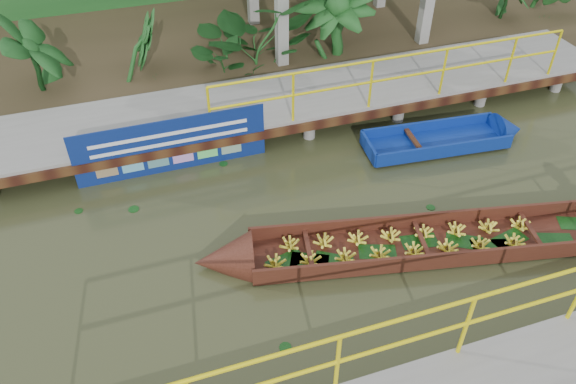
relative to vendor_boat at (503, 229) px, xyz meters
name	(u,v)px	position (x,y,z in m)	size (l,w,h in m)	color
ground	(308,236)	(-2.90, 1.10, -0.29)	(80.00, 80.00, 0.00)	#2A2E17
land_strip	(210,37)	(-2.90, 8.60, -0.06)	(30.00, 8.00, 0.45)	#312818
far_dock	(252,107)	(-2.88, 4.53, 0.19)	(16.00, 2.06, 1.66)	gray
vendor_boat	(503,229)	(0.00, 0.00, 0.00)	(8.98, 2.64, 2.22)	#3A190F
moored_blue_boat	(472,136)	(1.12, 2.61, -0.15)	(3.36, 1.14, 0.78)	navy
blue_banner	(171,145)	(-4.67, 3.58, 0.27)	(3.52, 0.04, 1.10)	navy
tropical_plants	(323,17)	(-0.65, 6.40, 1.06)	(14.43, 1.43, 1.79)	#143F16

